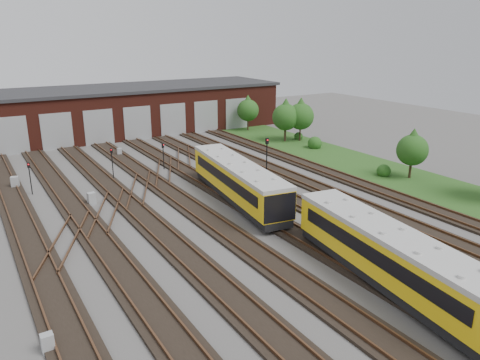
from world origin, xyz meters
TOP-DOWN VIEW (x-y plane):
  - ground at (0.00, 0.00)m, footprint 120.00×120.00m
  - track_network at (-0.17, 0.59)m, footprint 30.40×70.00m
  - maintenance_shed at (-0.01, 39.97)m, footprint 51.00×12.50m
  - grass_verge at (19.00, 10.00)m, footprint 8.00×55.00m
  - metro_train at (2.00, -9.04)m, footprint 4.52×46.71m
  - signal_mast_0 at (-12.33, 17.88)m, footprint 0.23×0.21m
  - signal_mast_1 at (0.52, 19.32)m, footprint 0.26×0.25m
  - signal_mast_2 at (-4.98, 18.50)m, footprint 0.26×0.25m
  - signal_mast_3 at (8.15, 11.79)m, footprint 0.30×0.28m
  - relay_cabinet_0 at (-15.00, -5.15)m, footprint 0.55×0.46m
  - relay_cabinet_1 at (-13.35, 20.51)m, footprint 0.77×0.69m
  - relay_cabinet_2 at (-8.54, 12.63)m, footprint 0.65×0.56m
  - relay_cabinet_3 at (-1.63, 27.31)m, footprint 0.58×0.51m
  - relay_cabinet_4 at (4.66, 8.68)m, footprint 0.72×0.68m
  - tree_0 at (18.68, 31.96)m, footprint 3.10×3.10m
  - tree_1 at (18.87, 23.26)m, footprint 3.39×3.39m
  - tree_2 at (20.79, 22.61)m, footprint 3.41×3.41m
  - tree_3 at (19.60, 4.08)m, footprint 2.97×2.97m
  - bush_0 at (18.05, 5.92)m, footprint 1.36×1.36m
  - bush_1 at (19.81, 18.45)m, footprint 1.70×1.70m
  - bush_2 at (21.20, 23.40)m, footprint 1.15×1.15m

SIDE VIEW (x-z plane):
  - ground at x=0.00m, z-range 0.00..0.00m
  - grass_verge at x=19.00m, z-range 0.00..0.05m
  - track_network at x=-0.17m, z-range -0.06..0.27m
  - relay_cabinet_3 at x=-1.63m, z-range 0.00..0.85m
  - relay_cabinet_0 at x=-15.00m, z-range 0.00..0.89m
  - relay_cabinet_4 at x=4.66m, z-range 0.00..0.96m
  - relay_cabinet_2 at x=-8.54m, z-range 0.00..1.01m
  - relay_cabinet_1 at x=-13.35m, z-range 0.00..1.08m
  - bush_2 at x=21.20m, z-range 0.00..1.15m
  - bush_0 at x=18.05m, z-range 0.00..1.36m
  - bush_1 at x=19.81m, z-range 0.00..1.70m
  - signal_mast_1 at x=0.52m, z-range 0.39..3.11m
  - signal_mast_0 at x=-12.33m, z-range 0.40..3.25m
  - metro_train at x=2.00m, z-range 0.37..3.36m
  - signal_mast_2 at x=-4.98m, z-range 0.41..3.48m
  - signal_mast_3 at x=8.15m, z-range 0.52..4.33m
  - tree_3 at x=19.60m, z-range 0.70..5.62m
  - maintenance_shed at x=-0.01m, z-range 0.03..6.38m
  - tree_0 at x=18.68m, z-range 0.73..5.86m
  - tree_1 at x=18.87m, z-range 0.80..6.42m
  - tree_2 at x=20.79m, z-range 0.81..6.46m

